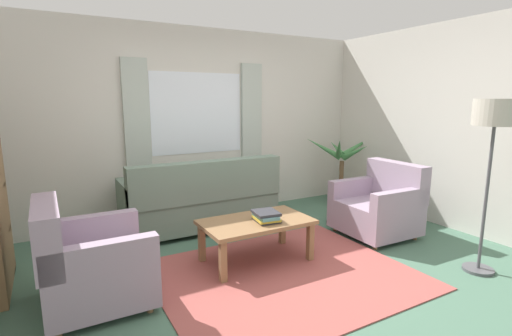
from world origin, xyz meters
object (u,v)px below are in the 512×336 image
object	(u,v)px
couch	(201,201)
armchair_left	(89,263)
standing_lamp	(494,125)
armchair_right	(379,206)
potted_plant	(342,174)
coffee_table	(256,226)
book_stack_on_table	(266,216)

from	to	relation	value
couch	armchair_left	xyz separation A→B (m)	(-1.44, -1.26, -0.01)
standing_lamp	armchair_right	bearing A→B (deg)	93.44
couch	armchair_left	distance (m)	1.92
potted_plant	armchair_right	bearing A→B (deg)	-113.47
armchair_left	coffee_table	distance (m)	1.57
armchair_left	book_stack_on_table	world-z (taller)	armchair_left
armchair_right	standing_lamp	distance (m)	1.60
armchair_left	book_stack_on_table	bearing A→B (deg)	-90.50
coffee_table	standing_lamp	distance (m)	2.40
couch	standing_lamp	bearing A→B (deg)	127.78
potted_plant	coffee_table	bearing A→B (deg)	-150.97
armchair_right	armchair_left	bearing A→B (deg)	-88.07
couch	potted_plant	world-z (taller)	potted_plant
armchair_right	book_stack_on_table	size ratio (longest dim) A/B	2.97
couch	armchair_left	size ratio (longest dim) A/B	2.16
armchair_right	potted_plant	bearing A→B (deg)	158.14
armchair_left	potted_plant	world-z (taller)	potted_plant
armchair_left	coffee_table	world-z (taller)	armchair_left
standing_lamp	armchair_left	bearing A→B (deg)	160.47
armchair_left	couch	bearing A→B (deg)	-48.95
coffee_table	standing_lamp	world-z (taller)	standing_lamp
coffee_table	potted_plant	bearing A→B (deg)	29.03
potted_plant	standing_lamp	xyz separation A→B (m)	(-0.50, -2.51, 0.94)
coffee_table	armchair_right	bearing A→B (deg)	-1.69
armchair_left	armchair_right	bearing A→B (deg)	-89.76
armchair_left	standing_lamp	bearing A→B (deg)	-109.61
book_stack_on_table	potted_plant	bearing A→B (deg)	31.35
coffee_table	couch	bearing A→B (deg)	96.03
potted_plant	couch	bearing A→B (deg)	-178.45
potted_plant	book_stack_on_table	bearing A→B (deg)	-148.65
armchair_right	couch	bearing A→B (deg)	-122.67
potted_plant	standing_lamp	distance (m)	2.73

